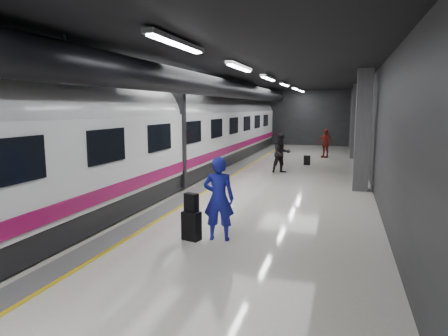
% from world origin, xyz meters
% --- Properties ---
extents(ground, '(40.00, 40.00, 0.00)m').
position_xyz_m(ground, '(0.00, 0.00, 0.00)').
color(ground, white).
rests_on(ground, ground).
extents(platform_hall, '(10.02, 40.02, 4.51)m').
position_xyz_m(platform_hall, '(-0.29, 0.96, 3.54)').
color(platform_hall, black).
rests_on(platform_hall, ground).
extents(train, '(3.05, 38.00, 4.05)m').
position_xyz_m(train, '(-3.25, -0.00, 2.07)').
color(train, black).
rests_on(train, ground).
extents(traveler_main, '(0.79, 0.58, 1.99)m').
position_xyz_m(traveler_main, '(1.15, -5.01, 1.00)').
color(traveler_main, '#2018BB').
rests_on(traveler_main, ground).
extents(suitcase_main, '(0.47, 0.36, 0.68)m').
position_xyz_m(suitcase_main, '(0.54, -5.20, 0.34)').
color(suitcase_main, black).
rests_on(suitcase_main, ground).
extents(shoulder_bag, '(0.36, 0.27, 0.43)m').
position_xyz_m(shoulder_bag, '(0.53, -5.17, 0.90)').
color(shoulder_bag, black).
rests_on(shoulder_bag, suitcase_main).
extents(traveler_far_a, '(1.16, 1.09, 1.89)m').
position_xyz_m(traveler_far_a, '(1.06, 5.20, 0.94)').
color(traveler_far_a, black).
rests_on(traveler_far_a, ground).
extents(traveler_far_b, '(1.13, 0.92, 1.80)m').
position_xyz_m(traveler_far_b, '(2.79, 11.91, 0.90)').
color(traveler_far_b, maroon).
rests_on(traveler_far_b, ground).
extents(suitcase_far, '(0.35, 0.23, 0.51)m').
position_xyz_m(suitcase_far, '(2.01, 8.27, 0.26)').
color(suitcase_far, black).
rests_on(suitcase_far, ground).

